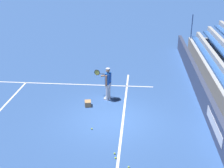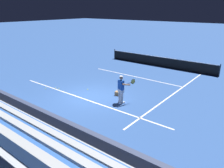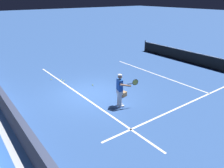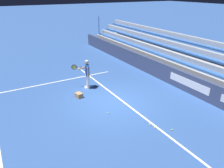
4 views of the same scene
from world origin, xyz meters
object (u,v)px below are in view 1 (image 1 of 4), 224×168
ball_box_cardboard (88,103)px  tennis_ball_toward_net (116,158)px  tennis_ball_midcourt (92,129)px  tennis_ball_far_left (129,167)px  tennis_player (108,83)px  tennis_ball_far_right (115,153)px

ball_box_cardboard → tennis_ball_toward_net: ball_box_cardboard is taller
tennis_ball_midcourt → tennis_ball_far_left: same height
tennis_ball_toward_net → tennis_ball_midcourt: (2.01, 1.18, 0.00)m
ball_box_cardboard → tennis_ball_far_left: size_ratio=6.06×
tennis_player → tennis_ball_far_left: size_ratio=25.98×
tennis_ball_toward_net → tennis_ball_midcourt: same height
tennis_ball_far_right → tennis_ball_far_left: size_ratio=1.00×
tennis_ball_far_right → tennis_ball_midcourt: size_ratio=1.00×
tennis_ball_far_right → tennis_ball_toward_net: bearing=-168.8°
tennis_ball_midcourt → tennis_ball_far_left: bearing=-146.1°
tennis_ball_toward_net → tennis_ball_midcourt: bearing=30.5°
tennis_ball_far_left → ball_box_cardboard: bearing=24.9°
tennis_player → tennis_ball_far_right: bearing=-171.1°
ball_box_cardboard → tennis_ball_far_right: size_ratio=6.06×
ball_box_cardboard → tennis_ball_toward_net: 4.62m
tennis_player → ball_box_cardboard: bearing=134.5°
tennis_player → ball_box_cardboard: 1.48m
ball_box_cardboard → tennis_ball_far_left: (-4.79, -2.22, -0.10)m
tennis_player → tennis_ball_far_right: (-4.90, -0.76, -0.86)m
tennis_player → tennis_ball_toward_net: (-5.18, -0.82, -0.86)m
tennis_ball_toward_net → tennis_ball_midcourt: size_ratio=1.00×
tennis_player → ball_box_cardboard: (-0.89, 0.90, -0.76)m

